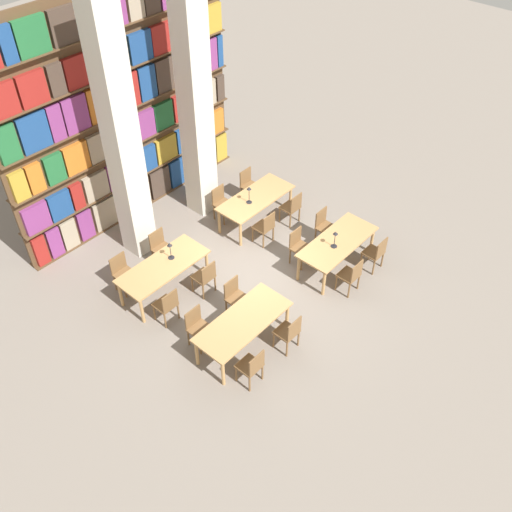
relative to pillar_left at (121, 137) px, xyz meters
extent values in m
plane|color=gray|center=(1.04, -2.65, -3.00)|extent=(40.00, 40.00, 0.00)
cube|color=brown|center=(1.04, 1.26, -0.25)|extent=(6.35, 0.06, 5.50)
cube|color=brown|center=(1.04, 1.26, -2.98)|extent=(6.35, 0.35, 0.03)
cube|color=maroon|center=(-1.88, 1.23, -2.58)|extent=(0.30, 0.20, 0.78)
cube|color=#84387A|center=(-1.51, 1.23, -2.58)|extent=(0.33, 0.20, 0.78)
cube|color=tan|center=(-1.11, 1.23, -2.58)|extent=(0.38, 0.20, 0.78)
cube|color=#84387A|center=(-0.66, 1.23, -2.58)|extent=(0.38, 0.20, 0.78)
cube|color=tan|center=(-0.05, 1.23, -2.58)|extent=(0.70, 0.20, 0.78)
cube|color=#B7932D|center=(0.48, 1.23, -2.58)|extent=(0.27, 0.20, 0.78)
cube|color=#47382D|center=(1.00, 1.23, -2.58)|extent=(0.64, 0.20, 0.78)
cube|color=#47382D|center=(1.69, 1.23, -2.58)|extent=(0.62, 0.20, 0.78)
cube|color=navy|center=(2.32, 1.23, -2.58)|extent=(0.51, 0.20, 0.78)
cube|color=navy|center=(2.88, 1.23, -2.58)|extent=(0.57, 0.20, 0.78)
cube|color=#47382D|center=(3.47, 1.23, -2.58)|extent=(0.50, 0.20, 0.78)
cube|color=#B7932D|center=(3.97, 1.23, -2.58)|extent=(0.41, 0.20, 0.78)
cube|color=brown|center=(1.04, 1.26, -2.07)|extent=(6.35, 0.35, 0.03)
cube|color=#84387A|center=(-1.74, 1.23, -1.72)|extent=(0.60, 0.20, 0.66)
cube|color=navy|center=(-1.13, 1.23, -1.72)|extent=(0.54, 0.20, 0.66)
cube|color=maroon|center=(-0.67, 1.23, -1.72)|extent=(0.29, 0.20, 0.66)
cube|color=tan|center=(-0.15, 1.23, -1.72)|extent=(0.63, 0.20, 0.66)
cube|color=#84387A|center=(0.34, 1.23, -1.72)|extent=(0.30, 0.20, 0.66)
cube|color=#B7932D|center=(0.85, 1.23, -1.72)|extent=(0.67, 0.20, 0.66)
cube|color=navy|center=(1.45, 1.23, -1.72)|extent=(0.42, 0.20, 0.66)
cube|color=#B7932D|center=(2.03, 1.23, -1.72)|extent=(0.65, 0.20, 0.66)
cube|color=navy|center=(2.54, 1.23, -1.72)|extent=(0.30, 0.20, 0.66)
cube|color=maroon|center=(3.04, 1.23, -1.72)|extent=(0.64, 0.20, 0.66)
cube|color=orange|center=(3.76, 1.23, -1.72)|extent=(0.66, 0.20, 0.66)
cube|color=brown|center=(1.04, 1.26, -1.15)|extent=(6.35, 0.35, 0.03)
cube|color=#B7932D|center=(-1.87, 1.23, -0.80)|extent=(0.34, 0.20, 0.67)
cube|color=orange|center=(-1.49, 1.23, -0.80)|extent=(0.34, 0.20, 0.67)
cube|color=#236B38|center=(-1.02, 1.23, -0.80)|extent=(0.44, 0.20, 0.67)
cube|color=orange|center=(-0.46, 1.23, -0.80)|extent=(0.60, 0.20, 0.67)
cube|color=tan|center=(0.17, 1.23, -0.80)|extent=(0.62, 0.20, 0.67)
cube|color=navy|center=(0.78, 1.23, -0.80)|extent=(0.51, 0.20, 0.67)
cube|color=#84387A|center=(1.41, 1.23, -0.80)|extent=(0.70, 0.20, 0.67)
cube|color=#236B38|center=(2.07, 1.23, -0.80)|extent=(0.57, 0.20, 0.67)
cube|color=maroon|center=(2.54, 1.23, -0.80)|extent=(0.27, 0.20, 0.67)
cube|color=#236B38|center=(2.97, 1.23, -0.80)|extent=(0.43, 0.20, 0.67)
cube|color=tan|center=(3.54, 1.23, -0.80)|extent=(0.62, 0.20, 0.67)
cube|color=#47382D|center=(4.04, 1.23, -0.80)|extent=(0.26, 0.20, 0.67)
cube|color=brown|center=(1.04, 1.26, -0.23)|extent=(6.35, 0.35, 0.03)
cube|color=#236B38|center=(-1.82, 1.23, 0.17)|extent=(0.43, 0.20, 0.79)
cube|color=navy|center=(-1.23, 1.23, 0.17)|extent=(0.64, 0.20, 0.79)
cube|color=#84387A|center=(-0.72, 1.23, 0.17)|extent=(0.32, 0.20, 0.79)
cube|color=#84387A|center=(-0.24, 1.23, 0.17)|extent=(0.58, 0.20, 0.79)
cube|color=orange|center=(0.24, 1.23, 0.17)|extent=(0.30, 0.20, 0.79)
cube|color=tan|center=(0.62, 1.23, 0.17)|extent=(0.38, 0.20, 0.79)
cube|color=maroon|center=(1.15, 1.23, 0.17)|extent=(0.59, 0.20, 0.79)
cube|color=navy|center=(1.72, 1.23, 0.17)|extent=(0.47, 0.20, 0.79)
cube|color=#47382D|center=(2.33, 1.23, 0.17)|extent=(0.67, 0.20, 0.79)
cube|color=tan|center=(3.04, 1.23, 0.17)|extent=(0.63, 0.20, 0.79)
cube|color=#84387A|center=(3.69, 1.23, 0.17)|extent=(0.54, 0.20, 0.79)
cube|color=navy|center=(4.08, 1.23, 0.17)|extent=(0.17, 0.20, 0.79)
cube|color=brown|center=(1.04, 1.26, 0.68)|extent=(6.35, 0.35, 0.03)
cube|color=maroon|center=(-1.00, 1.23, 1.03)|extent=(0.59, 0.20, 0.66)
cube|color=#47382D|center=(-0.48, 1.23, 1.03)|extent=(0.34, 0.20, 0.66)
cube|color=maroon|center=(-0.02, 1.23, 1.03)|extent=(0.50, 0.20, 0.66)
cube|color=navy|center=(0.58, 1.23, 1.03)|extent=(0.58, 0.20, 0.66)
cube|color=#B7932D|center=(1.12, 1.23, 1.03)|extent=(0.35, 0.20, 0.66)
cube|color=navy|center=(1.66, 1.23, 1.03)|extent=(0.60, 0.20, 0.66)
cube|color=maroon|center=(2.29, 1.23, 1.03)|extent=(0.60, 0.20, 0.66)
cube|color=#B7932D|center=(2.79, 1.23, 1.03)|extent=(0.28, 0.20, 0.66)
cube|color=maroon|center=(3.30, 1.23, 1.03)|extent=(0.69, 0.20, 0.66)
cube|color=#B7932D|center=(3.93, 1.23, 1.03)|extent=(0.47, 0.20, 0.66)
cube|color=brown|center=(1.04, 1.26, 1.60)|extent=(6.35, 0.35, 0.03)
cube|color=navy|center=(-1.24, 1.23, 1.96)|extent=(0.27, 0.20, 0.70)
cube|color=#236B38|center=(-0.74, 1.23, 1.96)|extent=(0.66, 0.20, 0.70)
cube|color=#47382D|center=(-0.06, 1.23, 1.96)|extent=(0.58, 0.20, 0.70)
cube|color=tan|center=(0.56, 1.23, 1.96)|extent=(0.51, 0.20, 0.70)
cube|color=#84387A|center=(1.16, 1.23, 1.96)|extent=(0.54, 0.20, 0.70)
cube|color=tan|center=(1.69, 1.23, 1.96)|extent=(0.40, 0.20, 0.70)
cube|color=silver|center=(0.00, 0.00, 0.00)|extent=(0.59, 0.59, 6.00)
cube|color=silver|center=(2.08, 0.00, 0.00)|extent=(0.59, 0.59, 6.00)
cube|color=tan|center=(-0.56, -3.86, -2.28)|extent=(2.03, 0.86, 0.04)
cylinder|color=tan|center=(-1.49, -4.21, -2.65)|extent=(0.07, 0.07, 0.70)
cylinder|color=tan|center=(0.38, -4.21, -2.65)|extent=(0.07, 0.07, 0.70)
cylinder|color=tan|center=(-1.49, -3.51, -2.65)|extent=(0.07, 0.07, 0.70)
cylinder|color=tan|center=(0.38, -3.51, -2.65)|extent=(0.07, 0.07, 0.70)
cylinder|color=brown|center=(-1.28, -4.34, -2.79)|extent=(0.04, 0.04, 0.43)
cylinder|color=brown|center=(-0.92, -4.34, -2.79)|extent=(0.04, 0.04, 0.43)
cylinder|color=brown|center=(-1.28, -4.68, -2.79)|extent=(0.04, 0.04, 0.43)
cylinder|color=brown|center=(-0.92, -4.68, -2.79)|extent=(0.04, 0.04, 0.43)
cube|color=brown|center=(-1.10, -4.51, -2.55)|extent=(0.42, 0.40, 0.04)
cube|color=brown|center=(-1.10, -4.70, -2.32)|extent=(0.40, 0.03, 0.42)
cylinder|color=brown|center=(-0.92, -3.38, -2.79)|extent=(0.04, 0.04, 0.43)
cylinder|color=brown|center=(-1.28, -3.38, -2.79)|extent=(0.04, 0.04, 0.43)
cylinder|color=brown|center=(-0.92, -3.04, -2.79)|extent=(0.04, 0.04, 0.43)
cylinder|color=brown|center=(-1.28, -3.04, -2.79)|extent=(0.04, 0.04, 0.43)
cube|color=brown|center=(-1.10, -3.21, -2.55)|extent=(0.42, 0.40, 0.04)
cube|color=brown|center=(-1.10, -3.03, -2.32)|extent=(0.40, 0.03, 0.42)
cylinder|color=brown|center=(-0.20, -4.34, -2.79)|extent=(0.04, 0.04, 0.43)
cylinder|color=brown|center=(0.16, -4.34, -2.79)|extent=(0.04, 0.04, 0.43)
cylinder|color=brown|center=(-0.20, -4.68, -2.79)|extent=(0.04, 0.04, 0.43)
cylinder|color=brown|center=(0.16, -4.68, -2.79)|extent=(0.04, 0.04, 0.43)
cube|color=brown|center=(-0.02, -4.51, -2.55)|extent=(0.42, 0.40, 0.04)
cube|color=brown|center=(-0.02, -4.70, -2.32)|extent=(0.40, 0.03, 0.42)
cylinder|color=brown|center=(0.16, -3.38, -2.79)|extent=(0.04, 0.04, 0.43)
cylinder|color=brown|center=(-0.20, -3.38, -2.79)|extent=(0.04, 0.04, 0.43)
cylinder|color=brown|center=(0.16, -3.04, -2.79)|extent=(0.04, 0.04, 0.43)
cylinder|color=brown|center=(-0.20, -3.04, -2.79)|extent=(0.04, 0.04, 0.43)
cube|color=brown|center=(-0.02, -3.21, -2.55)|extent=(0.42, 0.40, 0.04)
cube|color=brown|center=(-0.02, -3.03, -2.32)|extent=(0.40, 0.03, 0.42)
cube|color=tan|center=(2.56, -3.86, -2.28)|extent=(2.03, 0.86, 0.04)
cylinder|color=tan|center=(1.63, -4.21, -2.65)|extent=(0.07, 0.07, 0.70)
cylinder|color=tan|center=(3.50, -4.21, -2.65)|extent=(0.07, 0.07, 0.70)
cylinder|color=tan|center=(1.63, -3.51, -2.65)|extent=(0.07, 0.07, 0.70)
cylinder|color=tan|center=(3.50, -3.51, -2.65)|extent=(0.07, 0.07, 0.70)
cylinder|color=brown|center=(1.92, -4.34, -2.79)|extent=(0.04, 0.04, 0.43)
cylinder|color=brown|center=(2.28, -4.34, -2.79)|extent=(0.04, 0.04, 0.43)
cylinder|color=brown|center=(1.92, -4.68, -2.79)|extent=(0.04, 0.04, 0.43)
cylinder|color=brown|center=(2.28, -4.68, -2.79)|extent=(0.04, 0.04, 0.43)
cube|color=brown|center=(2.10, -4.51, -2.55)|extent=(0.42, 0.40, 0.04)
cube|color=brown|center=(2.10, -4.69, -2.32)|extent=(0.40, 0.03, 0.42)
cylinder|color=brown|center=(2.28, -3.38, -2.79)|extent=(0.04, 0.04, 0.43)
cylinder|color=brown|center=(1.92, -3.38, -2.79)|extent=(0.04, 0.04, 0.43)
cylinder|color=brown|center=(2.28, -3.04, -2.79)|extent=(0.04, 0.04, 0.43)
cylinder|color=brown|center=(1.92, -3.04, -2.79)|extent=(0.04, 0.04, 0.43)
cube|color=brown|center=(2.10, -3.21, -2.55)|extent=(0.42, 0.40, 0.04)
cube|color=brown|center=(2.10, -3.02, -2.32)|extent=(0.40, 0.03, 0.42)
cylinder|color=brown|center=(2.88, -4.34, -2.79)|extent=(0.04, 0.04, 0.43)
cylinder|color=brown|center=(3.24, -4.34, -2.79)|extent=(0.04, 0.04, 0.43)
cylinder|color=brown|center=(2.88, -4.68, -2.79)|extent=(0.04, 0.04, 0.43)
cylinder|color=brown|center=(3.24, -4.68, -2.79)|extent=(0.04, 0.04, 0.43)
cube|color=brown|center=(3.06, -4.51, -2.55)|extent=(0.42, 0.40, 0.04)
cube|color=brown|center=(3.06, -4.69, -2.32)|extent=(0.40, 0.03, 0.42)
cylinder|color=brown|center=(3.24, -3.38, -2.79)|extent=(0.04, 0.04, 0.43)
cylinder|color=brown|center=(2.88, -3.38, -2.79)|extent=(0.04, 0.04, 0.43)
cylinder|color=brown|center=(3.24, -3.04, -2.79)|extent=(0.04, 0.04, 0.43)
cylinder|color=brown|center=(2.88, -3.04, -2.79)|extent=(0.04, 0.04, 0.43)
cube|color=brown|center=(3.06, -3.21, -2.55)|extent=(0.42, 0.40, 0.04)
cube|color=brown|center=(3.06, -3.02, -2.32)|extent=(0.40, 0.03, 0.42)
cylinder|color=#232328|center=(2.36, -3.90, -2.26)|extent=(0.14, 0.14, 0.01)
cylinder|color=#232328|center=(2.36, -3.90, -2.08)|extent=(0.02, 0.02, 0.34)
cone|color=#232328|center=(2.36, -3.90, -1.87)|extent=(0.11, 0.11, 0.07)
cube|color=tan|center=(-0.56, -1.54, -2.28)|extent=(2.03, 0.86, 0.04)
cylinder|color=tan|center=(-1.49, -1.89, -2.65)|extent=(0.07, 0.07, 0.70)
cylinder|color=tan|center=(0.38, -1.89, -2.65)|extent=(0.07, 0.07, 0.70)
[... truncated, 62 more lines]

